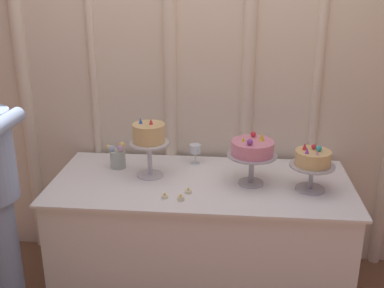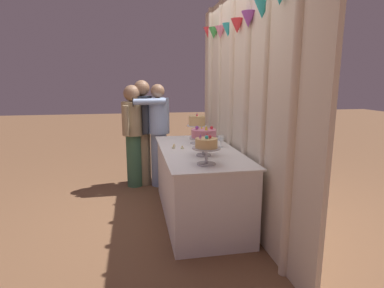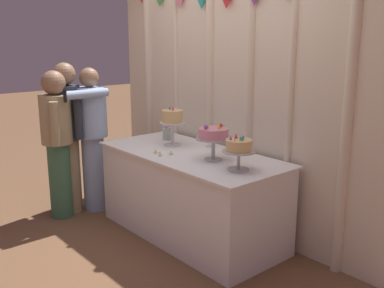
% 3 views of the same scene
% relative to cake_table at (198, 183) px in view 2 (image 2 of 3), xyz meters
% --- Properties ---
extents(ground_plane, '(24.00, 24.00, 0.00)m').
position_rel_cake_table_xyz_m(ground_plane, '(0.00, -0.10, -0.40)').
color(ground_plane, brown).
extents(draped_curtain, '(3.35, 0.15, 2.57)m').
position_rel_cake_table_xyz_m(draped_curtain, '(-0.00, 0.47, 0.94)').
color(draped_curtain, beige).
rests_on(draped_curtain, ground_plane).
extents(cake_table, '(1.83, 0.83, 0.79)m').
position_rel_cake_table_xyz_m(cake_table, '(0.00, 0.00, 0.00)').
color(cake_table, white).
rests_on(cake_table, ground_plane).
extents(cake_display_leftmost, '(0.25, 0.25, 0.38)m').
position_rel_cake_table_xyz_m(cake_display_leftmost, '(-0.33, 0.05, 0.65)').
color(cake_display_leftmost, silver).
rests_on(cake_display_leftmost, cake_table).
extents(cake_display_center, '(0.30, 0.30, 0.32)m').
position_rel_cake_table_xyz_m(cake_display_center, '(0.30, -0.01, 0.61)').
color(cake_display_center, '#B2B2B7').
rests_on(cake_display_center, cake_table).
extents(cake_display_rightmost, '(0.26, 0.26, 0.29)m').
position_rel_cake_table_xyz_m(cake_display_rightmost, '(0.65, -0.06, 0.57)').
color(cake_display_rightmost, '#B2B2B7').
rests_on(cake_display_rightmost, cake_table).
extents(wine_glass, '(0.08, 0.08, 0.14)m').
position_rel_cake_table_xyz_m(wine_glass, '(-0.06, 0.28, 0.50)').
color(wine_glass, silver).
rests_on(wine_glass, cake_table).
extents(flower_vase, '(0.13, 0.10, 0.18)m').
position_rel_cake_table_xyz_m(flower_vase, '(-0.56, 0.17, 0.47)').
color(flower_vase, '#B2C1B2').
rests_on(flower_vase, cake_table).
extents(tealight_far_left, '(0.04, 0.04, 0.03)m').
position_rel_cake_table_xyz_m(tealight_far_left, '(-0.19, -0.25, 0.40)').
color(tealight_far_left, beige).
rests_on(tealight_far_left, cake_table).
extents(tealight_near_left, '(0.04, 0.04, 0.04)m').
position_rel_cake_table_xyz_m(tealight_near_left, '(-0.10, -0.27, 0.41)').
color(tealight_near_left, beige).
rests_on(tealight_near_left, cake_table).
extents(tealight_near_right, '(0.04, 0.04, 0.03)m').
position_rel_cake_table_xyz_m(tealight_near_right, '(-0.06, -0.18, 0.40)').
color(tealight_near_right, beige).
rests_on(tealight_near_right, cake_table).
extents(guest_girl_blue_dress, '(0.44, 0.58, 1.50)m').
position_rel_cake_table_xyz_m(guest_girl_blue_dress, '(-1.17, -0.36, 0.43)').
color(guest_girl_blue_dress, '#93ADD6').
rests_on(guest_girl_blue_dress, ground_plane).
extents(guest_man_pink_jacket, '(0.44, 0.33, 1.56)m').
position_rel_cake_table_xyz_m(guest_man_pink_jacket, '(-1.26, -0.57, 0.48)').
color(guest_man_pink_jacket, '#9E8966').
rests_on(guest_man_pink_jacket, ground_plane).
extents(guest_man_dark_suit, '(0.43, 0.41, 1.49)m').
position_rel_cake_table_xyz_m(guest_man_dark_suit, '(-1.20, -0.72, 0.43)').
color(guest_man_dark_suit, '#3D6B4C').
rests_on(guest_man_dark_suit, ground_plane).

